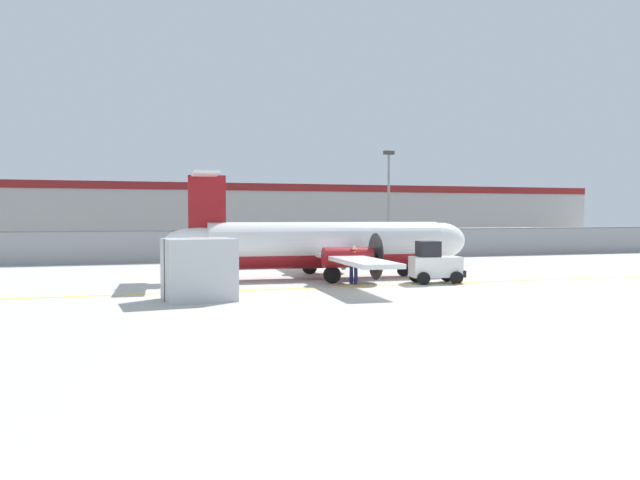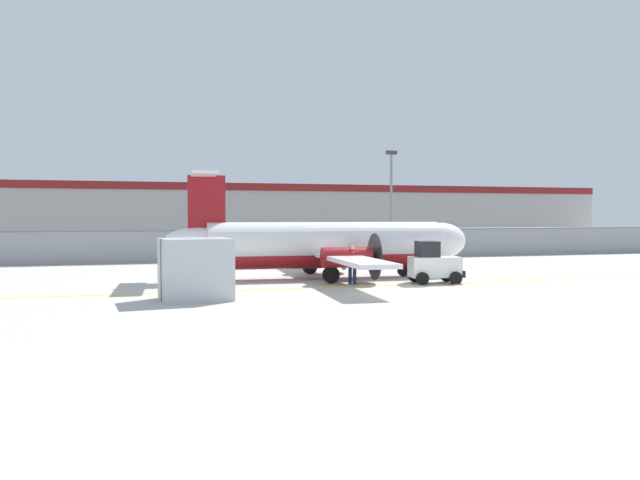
# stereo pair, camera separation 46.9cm
# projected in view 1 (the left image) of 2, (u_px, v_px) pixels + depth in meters

# --- Properties ---
(ground_plane) EXTENTS (140.00, 140.00, 0.01)m
(ground_plane) POSITION_uv_depth(u_px,v_px,m) (385.00, 285.00, 26.80)
(ground_plane) COLOR #BCB7AD
(perimeter_fence) EXTENTS (98.00, 0.10, 2.10)m
(perimeter_fence) POSITION_uv_depth(u_px,v_px,m) (292.00, 244.00, 42.05)
(perimeter_fence) COLOR gray
(perimeter_fence) RESTS_ON ground
(parking_lot_strip) EXTENTS (98.00, 17.00, 0.12)m
(parking_lot_strip) POSITION_uv_depth(u_px,v_px,m) (258.00, 250.00, 53.08)
(parking_lot_strip) COLOR #38383A
(parking_lot_strip) RESTS_ON ground
(background_building) EXTENTS (91.00, 8.10, 6.50)m
(background_building) POSITION_uv_depth(u_px,v_px,m) (226.00, 213.00, 70.62)
(background_building) COLOR #BCB7B2
(background_building) RESTS_ON ground
(commuter_airplane) EXTENTS (14.77, 16.06, 4.92)m
(commuter_airplane) POSITION_uv_depth(u_px,v_px,m) (331.00, 245.00, 29.95)
(commuter_airplane) COLOR white
(commuter_airplane) RESTS_ON ground
(baggage_tug) EXTENTS (2.46, 1.66, 1.88)m
(baggage_tug) POSITION_uv_depth(u_px,v_px,m) (434.00, 264.00, 27.74)
(baggage_tug) COLOR silver
(baggage_tug) RESTS_ON ground
(ground_crew_worker) EXTENTS (0.51, 0.47, 1.70)m
(ground_crew_worker) POSITION_uv_depth(u_px,v_px,m) (354.00, 263.00, 27.30)
(ground_crew_worker) COLOR #191E4C
(ground_crew_worker) RESTS_ON ground
(cargo_container) EXTENTS (2.59, 2.23, 2.20)m
(cargo_container) POSITION_uv_depth(u_px,v_px,m) (199.00, 269.00, 22.18)
(cargo_container) COLOR #B7BCC1
(cargo_container) RESTS_ON ground
(traffic_cone_near_left) EXTENTS (0.36, 0.36, 0.64)m
(traffic_cone_near_left) POSITION_uv_depth(u_px,v_px,m) (457.00, 277.00, 27.35)
(traffic_cone_near_left) COLOR orange
(traffic_cone_near_left) RESTS_ON ground
(traffic_cone_near_right) EXTENTS (0.36, 0.36, 0.64)m
(traffic_cone_near_right) POSITION_uv_depth(u_px,v_px,m) (422.00, 268.00, 32.00)
(traffic_cone_near_right) COLOR orange
(traffic_cone_near_right) RESTS_ON ground
(traffic_cone_far_left) EXTENTS (0.36, 0.36, 0.64)m
(traffic_cone_far_left) POSITION_uv_depth(u_px,v_px,m) (454.00, 270.00, 31.10)
(traffic_cone_far_left) COLOR orange
(traffic_cone_far_left) RESTS_ON ground
(traffic_cone_far_right) EXTENTS (0.36, 0.36, 0.64)m
(traffic_cone_far_right) POSITION_uv_depth(u_px,v_px,m) (209.00, 285.00, 24.06)
(traffic_cone_far_right) COLOR orange
(traffic_cone_far_right) RESTS_ON ground
(parked_car_0) EXTENTS (4.28, 2.16, 1.58)m
(parked_car_0) POSITION_uv_depth(u_px,v_px,m) (76.00, 246.00, 43.45)
(parked_car_0) COLOR #19662D
(parked_car_0) RESTS_ON parking_lot_strip
(parked_car_1) EXTENTS (4.22, 2.05, 1.58)m
(parked_car_1) POSITION_uv_depth(u_px,v_px,m) (144.00, 240.00, 53.00)
(parked_car_1) COLOR gray
(parked_car_1) RESTS_ON parking_lot_strip
(parked_car_2) EXTENTS (4.23, 2.07, 1.58)m
(parked_car_2) POSITION_uv_depth(u_px,v_px,m) (226.00, 244.00, 46.51)
(parked_car_2) COLOR black
(parked_car_2) RESTS_ON parking_lot_strip
(parked_car_3) EXTENTS (4.37, 2.39, 1.58)m
(parked_car_3) POSITION_uv_depth(u_px,v_px,m) (295.00, 239.00, 55.08)
(parked_car_3) COLOR #B28C19
(parked_car_3) RESTS_ON parking_lot_strip
(parked_car_4) EXTENTS (4.33, 2.28, 1.58)m
(parked_car_4) POSITION_uv_depth(u_px,v_px,m) (335.00, 238.00, 57.68)
(parked_car_4) COLOR #19662D
(parked_car_4) RESTS_ON parking_lot_strip
(parked_car_5) EXTENTS (4.31, 2.24, 1.58)m
(parked_car_5) POSITION_uv_depth(u_px,v_px,m) (431.00, 239.00, 54.79)
(parked_car_5) COLOR navy
(parked_car_5) RESTS_ON parking_lot_strip
(apron_light_pole) EXTENTS (0.70, 0.30, 7.27)m
(apron_light_pole) POSITION_uv_depth(u_px,v_px,m) (389.00, 196.00, 41.16)
(apron_light_pole) COLOR slate
(apron_light_pole) RESTS_ON ground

